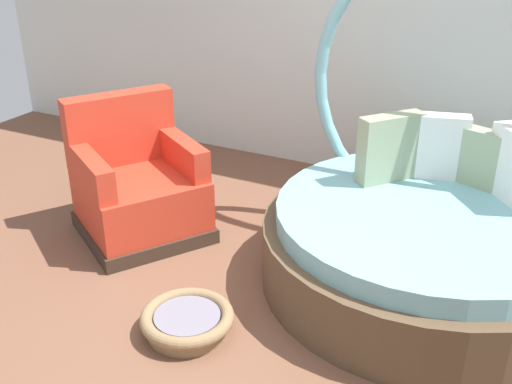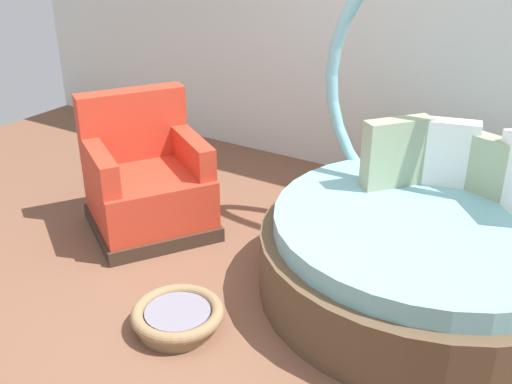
{
  "view_description": "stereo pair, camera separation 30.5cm",
  "coord_description": "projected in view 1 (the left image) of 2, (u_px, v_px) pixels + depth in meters",
  "views": [
    {
      "loc": [
        1.24,
        -2.32,
        2.11
      ],
      "look_at": [
        -0.25,
        0.6,
        0.55
      ],
      "focal_mm": 42.59,
      "sensor_mm": 36.0,
      "label": 1
    },
    {
      "loc": [
        1.5,
        -2.17,
        2.11
      ],
      "look_at": [
        -0.25,
        0.6,
        0.55
      ],
      "focal_mm": 42.59,
      "sensor_mm": 36.0,
      "label": 2
    }
  ],
  "objects": [
    {
      "name": "ground_plane",
      "position": [
        247.0,
        337.0,
        3.28
      ],
      "size": [
        8.0,
        8.0,
        0.02
      ],
      "primitive_type": "cube",
      "color": "brown"
    },
    {
      "name": "pet_basket",
      "position": [
        187.0,
        321.0,
        3.28
      ],
      "size": [
        0.51,
        0.51,
        0.13
      ],
      "color": "#8E704C",
      "rests_on": "ground_plane"
    },
    {
      "name": "red_armchair",
      "position": [
        137.0,
        188.0,
        4.2
      ],
      "size": [
        1.1,
        1.1,
        0.94
      ],
      "color": "#38281E",
      "rests_on": "ground_plane"
    },
    {
      "name": "round_daybed",
      "position": [
        433.0,
        222.0,
        3.66
      ],
      "size": [
        1.99,
        1.99,
        2.06
      ],
      "color": "brown",
      "rests_on": "ground_plane"
    }
  ]
}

